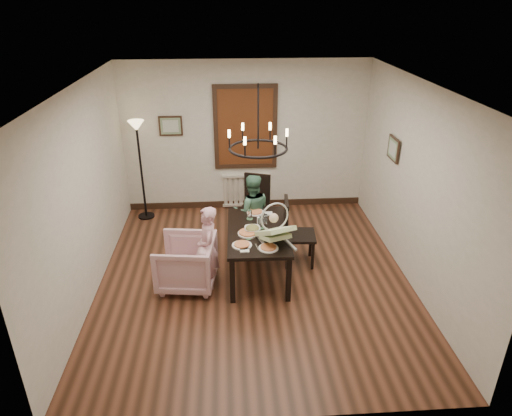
{
  "coord_description": "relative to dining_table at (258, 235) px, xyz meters",
  "views": [
    {
      "loc": [
        -0.36,
        -5.67,
        3.83
      ],
      "look_at": [
        0.04,
        0.18,
        1.05
      ],
      "focal_mm": 32.0,
      "sensor_mm": 36.0,
      "label": 1
    }
  ],
  "objects": [
    {
      "name": "dining_table",
      "position": [
        0.0,
        0.0,
        0.0
      ],
      "size": [
        0.91,
        1.57,
        0.73
      ],
      "rotation": [
        0.0,
        0.0,
        -0.02
      ],
      "color": "black",
      "rests_on": "room_shell"
    },
    {
      "name": "chandelier",
      "position": [
        0.0,
        0.0,
        1.31
      ],
      "size": [
        0.8,
        0.8,
        0.04
      ],
      "primitive_type": "torus",
      "color": "black",
      "rests_on": "room_shell"
    },
    {
      "name": "baby_bouncer",
      "position": [
        0.2,
        -0.38,
        0.28
      ],
      "size": [
        0.62,
        0.72,
        0.4
      ],
      "primitive_type": null,
      "rotation": [
        0.0,
        0.0,
        0.36
      ],
      "color": "beige",
      "rests_on": "dining_table"
    },
    {
      "name": "floor_lamp",
      "position": [
        -1.96,
        2.02,
        0.26
      ],
      "size": [
        0.3,
        0.3,
        1.8
      ],
      "primitive_type": null,
      "color": "black",
      "rests_on": "room_shell"
    },
    {
      "name": "armchair",
      "position": [
        -1.04,
        -0.25,
        -0.28
      ],
      "size": [
        0.9,
        0.88,
        0.73
      ],
      "primitive_type": "imported",
      "rotation": [
        0.0,
        0.0,
        -1.7
      ],
      "color": "#DDA9B7",
      "rests_on": "room_shell"
    },
    {
      "name": "chair_right",
      "position": [
        0.66,
        0.24,
        -0.11
      ],
      "size": [
        0.51,
        0.51,
        1.07
      ],
      "primitive_type": null,
      "rotation": [
        0.0,
        0.0,
        1.49
      ],
      "color": "black",
      "rests_on": "room_shell"
    },
    {
      "name": "picture_right",
      "position": [
        2.15,
        0.77,
        1.01
      ],
      "size": [
        0.03,
        0.42,
        0.36
      ],
      "primitive_type": "cube",
      "rotation": [
        0.0,
        0.0,
        1.57
      ],
      "color": "black",
      "rests_on": "room_shell"
    },
    {
      "name": "salad_bowl",
      "position": [
        -0.08,
        -0.04,
        0.12
      ],
      "size": [
        0.28,
        0.28,
        0.07
      ],
      "primitive_type": "imported",
      "color": "white",
      "rests_on": "dining_table"
    },
    {
      "name": "radiator",
      "position": [
        -0.06,
        2.35,
        -0.29
      ],
      "size": [
        0.92,
        0.12,
        0.62
      ],
      "primitive_type": null,
      "color": "silver",
      "rests_on": "room_shell"
    },
    {
      "name": "elderly_woman",
      "position": [
        -0.72,
        -0.29,
        -0.13
      ],
      "size": [
        0.27,
        0.39,
        1.02
      ],
      "primitive_type": "imported",
      "rotation": [
        0.0,
        0.0,
        -1.49
      ],
      "color": "pink",
      "rests_on": "room_shell"
    },
    {
      "name": "pizza_platter",
      "position": [
        -0.15,
        -0.13,
        0.1
      ],
      "size": [
        0.29,
        0.29,
        0.04
      ],
      "primitive_type": "cylinder",
      "color": "tan",
      "rests_on": "dining_table"
    },
    {
      "name": "drinking_glass",
      "position": [
        0.04,
        0.07,
        0.16
      ],
      "size": [
        0.07,
        0.07,
        0.15
      ],
      "primitive_type": "cylinder",
      "color": "silver",
      "rests_on": "dining_table"
    },
    {
      "name": "chair_far",
      "position": [
        0.02,
        1.25,
        -0.12
      ],
      "size": [
        0.58,
        0.58,
        1.04
      ],
      "primitive_type": null,
      "rotation": [
        0.0,
        0.0,
        -0.34
      ],
      "color": "black",
      "rests_on": "room_shell"
    },
    {
      "name": "window_blinds",
      "position": [
        -0.06,
        2.33,
        0.96
      ],
      "size": [
        1.0,
        0.03,
        1.4
      ],
      "primitive_type": "cube",
      "color": "#532810",
      "rests_on": "room_shell"
    },
    {
      "name": "room_shell",
      "position": [
        -0.06,
        0.24,
        0.76
      ],
      "size": [
        4.51,
        5.0,
        2.81
      ],
      "color": "brown",
      "rests_on": "ground"
    },
    {
      "name": "seated_man",
      "position": [
        -0.04,
        0.8,
        -0.12
      ],
      "size": [
        0.54,
        0.43,
        1.05
      ],
      "primitive_type": "imported",
      "rotation": [
        0.0,
        0.0,
        3.21
      ],
      "color": "#497C5F",
      "rests_on": "room_shell"
    },
    {
      "name": "picture_back",
      "position": [
        -1.41,
        2.34,
        1.01
      ],
      "size": [
        0.42,
        0.03,
        0.36
      ],
      "primitive_type": "cube",
      "color": "black",
      "rests_on": "room_shell"
    }
  ]
}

